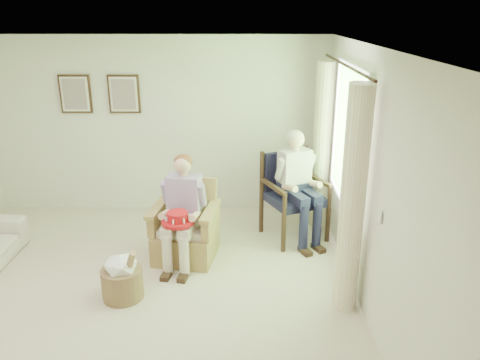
{
  "coord_description": "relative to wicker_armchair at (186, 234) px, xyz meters",
  "views": [
    {
      "loc": [
        1.29,
        -3.98,
        2.9
      ],
      "look_at": [
        1.23,
        1.13,
        1.05
      ],
      "focal_mm": 35.0,
      "sensor_mm": 36.0,
      "label": 1
    }
  ],
  "objects": [
    {
      "name": "framed_print_right",
      "position": [
        -1.01,
        1.48,
        1.48
      ],
      "size": [
        0.45,
        0.05,
        0.55
      ],
      "color": "#382114",
      "rests_on": "back_wall"
    },
    {
      "name": "wicker_armchair",
      "position": [
        0.0,
        0.0,
        0.0
      ],
      "size": [
        0.74,
        0.74,
        0.95
      ],
      "rotation": [
        0.0,
        0.0,
        -0.16
      ],
      "color": "tan",
      "rests_on": "ground"
    },
    {
      "name": "hatbox",
      "position": [
        -0.57,
        -0.92,
        -0.05
      ],
      "size": [
        0.55,
        0.55,
        0.64
      ],
      "color": "#A6845A",
      "rests_on": "ground"
    },
    {
      "name": "wood_armchair",
      "position": [
        1.39,
        0.65,
        0.32
      ],
      "size": [
        0.73,
        0.69,
        1.13
      ],
      "rotation": [
        0.0,
        0.0,
        0.44
      ],
      "color": "black",
      "rests_on": "ground"
    },
    {
      "name": "floor",
      "position": [
        -0.56,
        -1.23,
        -0.3
      ],
      "size": [
        5.5,
        5.5,
        0.0
      ],
      "primitive_type": "plane",
      "color": "beige",
      "rests_on": "ground"
    },
    {
      "name": "curtain_right",
      "position": [
        1.77,
        0.95,
        0.85
      ],
      "size": [
        0.34,
        0.34,
        2.3
      ],
      "primitive_type": "cylinder",
      "color": "beige",
      "rests_on": "ground"
    },
    {
      "name": "back_wall",
      "position": [
        -0.56,
        1.52,
        1.0
      ],
      "size": [
        5.0,
        0.04,
        2.6
      ],
      "primitive_type": "cube",
      "color": "silver",
      "rests_on": "ground"
    },
    {
      "name": "person_dark",
      "position": [
        1.39,
        0.46,
        0.57
      ],
      "size": [
        0.4,
        0.62,
        1.45
      ],
      "rotation": [
        0.0,
        0.0,
        0.44
      ],
      "color": "#181835",
      "rests_on": "ground"
    },
    {
      "name": "curtain_left",
      "position": [
        1.77,
        -1.01,
        0.85
      ],
      "size": [
        0.34,
        0.34,
        2.3
      ],
      "primitive_type": "cylinder",
      "color": "beige",
      "rests_on": "ground"
    },
    {
      "name": "red_hat",
      "position": [
        -0.04,
        -0.33,
        0.35
      ],
      "size": [
        0.37,
        0.37,
        0.14
      ],
      "color": "#B51218",
      "rests_on": "person_wicker"
    },
    {
      "name": "person_wicker",
      "position": [
        0.0,
        -0.13,
        0.45
      ],
      "size": [
        0.4,
        0.63,
        1.31
      ],
      "rotation": [
        0.0,
        0.0,
        -0.16
      ],
      "color": "beige",
      "rests_on": "ground"
    },
    {
      "name": "ceiling",
      "position": [
        -0.56,
        -1.23,
        2.3
      ],
      "size": [
        5.0,
        5.5,
        0.02
      ],
      "primitive_type": "cube",
      "color": "white",
      "rests_on": "back_wall"
    },
    {
      "name": "window",
      "position": [
        1.91,
        -0.03,
        1.28
      ],
      "size": [
        0.13,
        2.5,
        1.63
      ],
      "color": "#2D6B23",
      "rests_on": "right_wall"
    },
    {
      "name": "framed_print_left",
      "position": [
        -1.71,
        1.48,
        1.48
      ],
      "size": [
        0.45,
        0.05,
        0.55
      ],
      "color": "#382114",
      "rests_on": "back_wall"
    },
    {
      "name": "right_wall",
      "position": [
        1.94,
        -1.23,
        1.0
      ],
      "size": [
        0.04,
        5.5,
        2.6
      ],
      "primitive_type": "cube",
      "color": "silver",
      "rests_on": "ground"
    }
  ]
}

